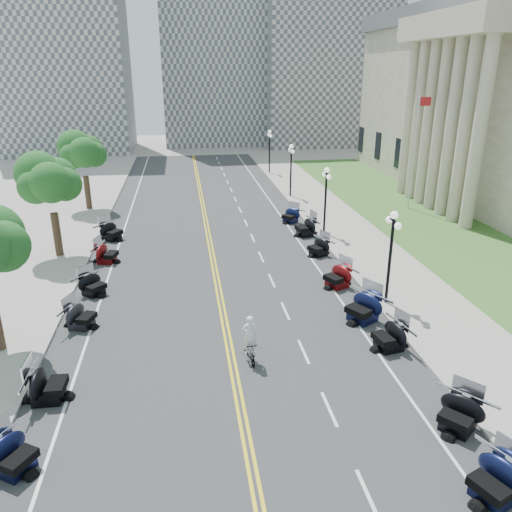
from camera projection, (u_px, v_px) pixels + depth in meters
name	position (u px, v px, depth m)	size (l,w,h in m)	color
ground	(231.00, 358.00, 21.50)	(160.00, 160.00, 0.00)	gray
road	(215.00, 271.00, 30.76)	(16.00, 90.00, 0.01)	#333335
centerline_yellow_a	(213.00, 271.00, 30.75)	(0.12, 90.00, 0.00)	yellow
centerline_yellow_b	(217.00, 271.00, 30.78)	(0.12, 90.00, 0.00)	yellow
edge_line_north	(316.00, 265.00, 31.64)	(0.12, 90.00, 0.00)	white
edge_line_south	(108.00, 277.00, 29.88)	(0.12, 90.00, 0.00)	white
lane_dash_4	(368.00, 495.00, 14.52)	(0.12, 2.00, 0.00)	white
lane_dash_5	(329.00, 409.00, 18.23)	(0.12, 2.00, 0.00)	white
lane_dash_6	(304.00, 352.00, 21.93)	(0.12, 2.00, 0.00)	white
lane_dash_7	(285.00, 311.00, 25.64)	(0.12, 2.00, 0.00)	white
lane_dash_8	(272.00, 280.00, 29.35)	(0.12, 2.00, 0.00)	white
lane_dash_9	(261.00, 257.00, 33.05)	(0.12, 2.00, 0.00)	white
lane_dash_10	(253.00, 238.00, 36.76)	(0.12, 2.00, 0.00)	white
lane_dash_11	(246.00, 223.00, 40.47)	(0.12, 2.00, 0.00)	white
lane_dash_12	(240.00, 210.00, 44.17)	(0.12, 2.00, 0.00)	white
lane_dash_13	(235.00, 199.00, 47.88)	(0.12, 2.00, 0.00)	white
lane_dash_14	(231.00, 190.00, 51.59)	(0.12, 2.00, 0.00)	white
lane_dash_15	(227.00, 182.00, 55.29)	(0.12, 2.00, 0.00)	white
lane_dash_16	(224.00, 175.00, 59.00)	(0.12, 2.00, 0.00)	white
lane_dash_17	(222.00, 169.00, 62.71)	(0.12, 2.00, 0.00)	white
lane_dash_18	(219.00, 163.00, 66.41)	(0.12, 2.00, 0.00)	white
lane_dash_19	(217.00, 158.00, 70.12)	(0.12, 2.00, 0.00)	white
sidewalk_north	(378.00, 261.00, 32.18)	(5.00, 90.00, 0.15)	#9E9991
sidewalk_south	(37.00, 280.00, 29.30)	(5.00, 90.00, 0.15)	#9E9991
lawn	(423.00, 222.00, 40.56)	(9.00, 60.00, 0.10)	#356023
distant_block_a	(63.00, 60.00, 71.94)	(18.00, 14.00, 26.00)	gray
distant_block_b	(212.00, 48.00, 79.81)	(16.00, 12.00, 30.00)	gray
distant_block_c	(325.00, 74.00, 80.90)	(20.00, 14.00, 22.00)	gray
street_lamp_2	(390.00, 258.00, 25.47)	(0.50, 1.20, 4.90)	black
street_lamp_3	(325.00, 201.00, 36.59)	(0.50, 1.20, 4.90)	black
street_lamp_4	(291.00, 171.00, 47.72)	(0.50, 1.20, 4.90)	black
street_lamp_5	(269.00, 152.00, 58.84)	(0.50, 1.20, 4.90)	black
flagpole	(414.00, 153.00, 42.60)	(1.10, 0.20, 10.00)	silver
tree_3	(50.00, 186.00, 31.44)	(4.80, 4.80, 9.20)	#235619
tree_4	(83.00, 156.00, 42.56)	(4.80, 4.80, 9.20)	#235619
motorcycle_n_3	(497.00, 479.00, 14.19)	(2.03, 2.03, 1.42)	black
motorcycle_n_4	(459.00, 412.00, 16.99)	(1.96, 1.96, 1.37)	black
motorcycle_n_5	(390.00, 335.00, 21.96)	(1.99, 1.99, 1.39)	black
motorcycle_n_6	(363.00, 306.00, 24.42)	(2.24, 2.24, 1.57)	black
motorcycle_n_7	(338.00, 275.00, 28.30)	(2.01, 2.01, 1.41)	#590A0C
motorcycle_n_8	(319.00, 246.00, 33.15)	(1.85, 1.85, 1.29)	black
motorcycle_n_9	(306.00, 226.00, 37.05)	(2.13, 2.13, 1.49)	black
motorcycle_n_10	(290.00, 215.00, 40.36)	(1.84, 1.84, 1.29)	black
motorcycle_s_4	(12.00, 453.00, 15.21)	(1.90, 1.90, 1.33)	black
motorcycle_s_5	(47.00, 383.00, 18.52)	(2.07, 2.07, 1.45)	black
motorcycle_s_6	(81.00, 315.00, 23.83)	(1.88, 1.88, 1.32)	black
motorcycle_s_7	(93.00, 284.00, 27.32)	(1.86, 1.86, 1.30)	black
motorcycle_s_8	(106.00, 252.00, 31.89)	(1.96, 1.96, 1.38)	#590A0C
motorcycle_s_9	(111.00, 230.00, 36.18)	(2.04, 2.04, 1.43)	black
bicycle	(250.00, 351.00, 21.10)	(0.46, 1.62, 0.97)	#A51414
cyclist_rider	(250.00, 322.00, 20.62)	(0.65, 0.43, 1.78)	silver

